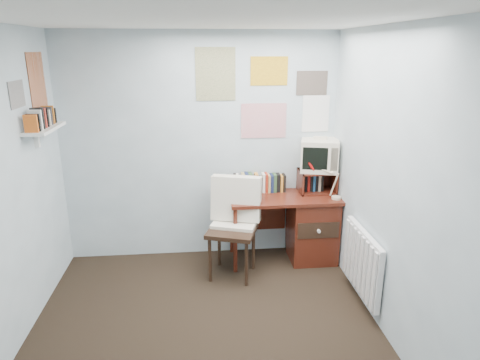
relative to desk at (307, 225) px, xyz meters
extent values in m
plane|color=black|center=(-1.17, -1.48, -0.41)|extent=(3.50, 3.50, 0.00)
cube|color=silver|center=(-1.17, 0.27, 0.84)|extent=(3.00, 0.02, 2.50)
cube|color=silver|center=(0.33, -1.48, 0.84)|extent=(0.02, 3.50, 2.50)
cube|color=white|center=(-1.17, -1.48, 2.09)|extent=(3.00, 3.50, 0.02)
cube|color=#572014|center=(-0.27, 0.00, 0.34)|extent=(1.20, 0.55, 0.03)
cube|color=#572014|center=(0.06, 0.00, -0.04)|extent=(0.50, 0.50, 0.72)
cylinder|color=#572014|center=(-0.83, -0.24, -0.04)|extent=(0.04, 0.04, 0.72)
cylinder|color=#572014|center=(-0.83, 0.23, -0.04)|extent=(0.04, 0.04, 0.72)
cube|color=#572014|center=(-0.52, 0.25, 0.01)|extent=(0.64, 0.02, 0.30)
cube|color=black|center=(-0.87, -0.30, 0.10)|extent=(0.65, 0.63, 1.01)
cube|color=red|center=(0.27, -0.14, 0.54)|extent=(0.27, 0.23, 0.37)
cube|color=#572014|center=(0.12, 0.11, 0.48)|extent=(0.40, 0.30, 0.25)
cube|color=beige|center=(0.14, 0.13, 0.80)|extent=(0.48, 0.46, 0.38)
cube|color=#572014|center=(-0.51, 0.18, 0.46)|extent=(0.60, 0.14, 0.22)
cube|color=white|center=(0.29, -0.93, 0.01)|extent=(0.09, 0.80, 0.60)
cube|color=white|center=(-2.57, -0.38, 1.21)|extent=(0.20, 0.62, 0.24)
cube|color=white|center=(-0.47, 0.26, 1.44)|extent=(1.20, 0.01, 0.90)
cube|color=white|center=(-2.67, -0.38, 1.59)|extent=(0.01, 0.70, 0.60)
camera|label=1|loc=(-1.19, -4.35, 1.91)|focal=32.00mm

